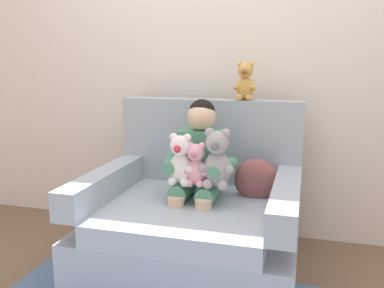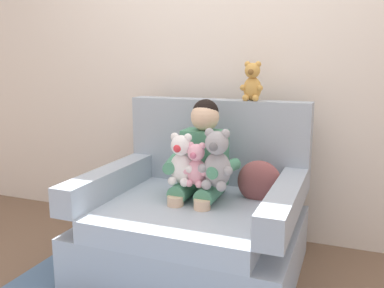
{
  "view_description": "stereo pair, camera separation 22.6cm",
  "coord_description": "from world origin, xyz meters",
  "views": [
    {
      "loc": [
        0.61,
        -2.19,
        1.22
      ],
      "look_at": [
        0.01,
        -0.05,
        0.78
      ],
      "focal_mm": 38.49,
      "sensor_mm": 36.0,
      "label": 1
    },
    {
      "loc": [
        0.83,
        -2.12,
        1.22
      ],
      "look_at": [
        0.01,
        -0.05,
        0.78
      ],
      "focal_mm": 38.49,
      "sensor_mm": 36.0,
      "label": 2
    }
  ],
  "objects": [
    {
      "name": "back_wall",
      "position": [
        0.0,
        0.71,
        1.3
      ],
      "size": [
        6.0,
        0.1,
        2.6
      ],
      "primitive_type": "cube",
      "color": "silver",
      "rests_on": "ground"
    },
    {
      "name": "plush_white",
      "position": [
        -0.06,
        -0.03,
        0.68
      ],
      "size": [
        0.18,
        0.14,
        0.3
      ],
      "rotation": [
        0.0,
        0.0,
        -0.08
      ],
      "color": "white",
      "rests_on": "armchair"
    },
    {
      "name": "plush_grey",
      "position": [
        0.15,
        -0.03,
        0.7
      ],
      "size": [
        0.2,
        0.16,
        0.33
      ],
      "rotation": [
        0.0,
        0.0,
        0.01
      ],
      "color": "#9E9EA3",
      "rests_on": "armchair"
    },
    {
      "name": "seated_child",
      "position": [
        0.01,
        0.09,
        0.64
      ],
      "size": [
        0.45,
        0.39,
        0.82
      ],
      "rotation": [
        0.0,
        0.0,
        -0.1
      ],
      "color": "#4C9370",
      "rests_on": "armchair"
    },
    {
      "name": "armchair",
      "position": [
        0.0,
        0.05,
        0.3
      ],
      "size": [
        1.2,
        1.02,
        0.99
      ],
      "color": "#9EADBC",
      "rests_on": "ground"
    },
    {
      "name": "plush_honey_on_backrest",
      "position": [
        0.22,
        0.43,
        1.1
      ],
      "size": [
        0.15,
        0.12,
        0.25
      ],
      "rotation": [
        0.0,
        0.0,
        -0.14
      ],
      "color": "gold",
      "rests_on": "armchair"
    },
    {
      "name": "ground_plane",
      "position": [
        0.0,
        0.0,
        0.0
      ],
      "size": [
        8.0,
        8.0,
        0.0
      ],
      "primitive_type": "plane",
      "color": "brown"
    },
    {
      "name": "throw_pillow",
      "position": [
        0.34,
        0.19,
        0.53
      ],
      "size": [
        0.27,
        0.13,
        0.26
      ],
      "primitive_type": "ellipsoid",
      "rotation": [
        0.0,
        0.0,
        0.05
      ],
      "color": "#8C4C4C",
      "rests_on": "armchair"
    },
    {
      "name": "plush_pink",
      "position": [
        0.03,
        -0.03,
        0.66
      ],
      "size": [
        0.15,
        0.12,
        0.25
      ],
      "rotation": [
        0.0,
        0.0,
        0.34
      ],
      "color": "#EAA8BC",
      "rests_on": "armchair"
    }
  ]
}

